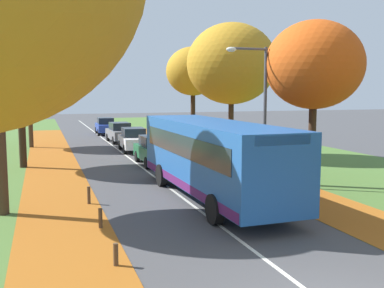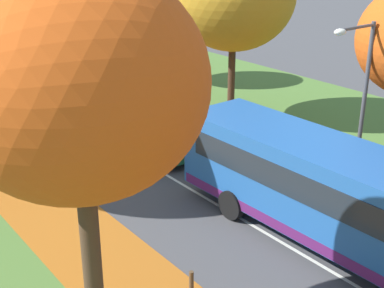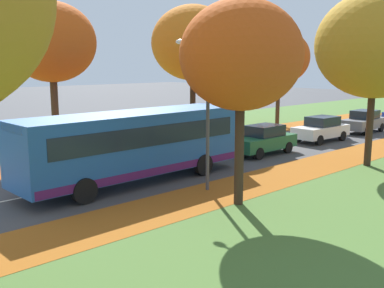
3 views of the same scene
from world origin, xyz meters
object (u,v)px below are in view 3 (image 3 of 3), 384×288
Objects in this scene: tree_left_mid at (193,43)px; bollard_fourth at (33,166)px; tree_right_mid at (375,45)px; car_white_following at (321,129)px; car_green_lead at (263,140)px; car_grey_third_in_line at (364,121)px; tree_left_near at (51,42)px; bus at (135,143)px; tree_left_far at (279,57)px; tree_right_near at (241,56)px; streetlamp_right at (202,96)px; bollard_fifth at (93,156)px.

bollard_fourth is (2.61, -12.52, -6.03)m from tree_left_mid.
tree_right_mid reaches higher than car_white_following.
car_green_lead is (-5.33, -1.50, -5.04)m from tree_right_mid.
car_grey_third_in_line reaches higher than bollard_fourth.
tree_left_near is 0.98× the size of tree_right_mid.
bus reaches higher than bollard_fourth.
bus is 2.48× the size of car_green_lead.
tree_right_mid is 2.00× the size of car_green_lead.
car_grey_third_in_line is (0.02, 5.77, 0.00)m from car_white_following.
car_green_lead is at bearing 68.21° from bollard_fourth.
tree_right_near is at bearing -57.05° from tree_left_far.
bus is at bearing -152.98° from streetlamp_right.
tree_left_mid is 2.11× the size of car_green_lead.
car_grey_third_in_line is at bearing 77.28° from bollard_fifth.
tree_left_far reaches higher than bollard_fourth.
tree_left_mid is at bearing -123.82° from car_grey_third_in_line.
tree_left_near reaches higher than streetlamp_right.
tree_left_near is at bearing -91.65° from tree_left_far.
streetlamp_right is at bearing -61.97° from tree_left_far.
bus is at bearing -170.27° from tree_right_near.
car_white_following is (7.06, 4.80, -5.53)m from tree_left_mid.
tree_left_near is 9.90m from tree_left_mid.
tree_right_near is at bearing -69.75° from car_white_following.
bus is (-5.26, -10.24, -4.15)m from tree_right_mid.
tree_right_mid reaches higher than tree_right_near.
car_green_lead is 6.07m from car_white_following.
tree_left_near is 6.98m from bollard_fourth.
tree_right_near is at bearing 9.73° from bus.
car_white_following is (-5.37, 4.57, -5.04)m from tree_right_mid.
streetlamp_right reaches higher than car_grey_third_in_line.
tree_left_mid is 13.46× the size of bollard_fifth.
tree_left_far is 20.45m from streetlamp_right.
tree_right_near reaches higher than bus.
streetlamp_right is at bearing 28.19° from bollard_fourth.
tree_left_far is 20.88m from bus.
tree_right_mid reaches higher than bus.
tree_right_near is 1.68× the size of car_grey_third_in_line.
streetlamp_right reaches higher than car_green_lead.
tree_right_near is 10.88× the size of bollard_fifth.
streetlamp_right reaches higher than bus.
tree_left_mid is at bearing -145.79° from car_white_following.
tree_left_far is at bearing 88.35° from tree_left_near.
tree_left_mid reaches higher than tree_right_mid.
tree_left_near is 1.93× the size of car_grey_third_in_line.
tree_left_mid is 0.85× the size of bus.
tree_right_near is (12.21, -9.14, -1.09)m from tree_left_mid.
tree_right_mid reaches higher than tree_left_near.
tree_left_near is 12.49× the size of bollard_fifth.
bollard_fourth is 23.53m from car_grey_third_in_line.
bollard_fifth is at bearing 172.48° from bus.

